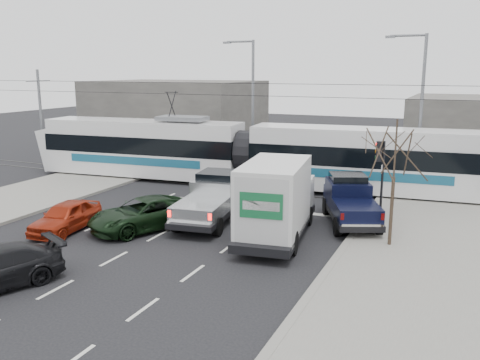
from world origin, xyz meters
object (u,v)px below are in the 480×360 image
at_px(traffic_signal, 380,162).
at_px(red_car, 66,217).
at_px(street_lamp_near, 418,102).
at_px(navy_pickup, 350,200).
at_px(bare_tree, 395,154).
at_px(green_car, 144,214).
at_px(silver_pickup, 214,197).
at_px(street_lamp_far, 250,97).
at_px(box_truck, 277,200).
at_px(tram, 246,153).

bearing_deg(traffic_signal, red_car, -148.16).
xyz_separation_m(street_lamp_near, navy_pickup, (-1.94, -8.69, -4.04)).
bearing_deg(bare_tree, green_car, -169.56).
xyz_separation_m(navy_pickup, red_car, (-11.12, -6.40, -0.41)).
relative_size(traffic_signal, street_lamp_near, 0.40).
xyz_separation_m(silver_pickup, navy_pickup, (5.99, 2.12, -0.01)).
height_order(bare_tree, traffic_signal, bare_tree).
bearing_deg(street_lamp_near, street_lamp_far, 170.13).
relative_size(street_lamp_far, red_car, 2.32).
xyz_separation_m(silver_pickup, red_car, (-5.13, -4.27, -0.42)).
bearing_deg(silver_pickup, street_lamp_near, 45.37).
relative_size(street_lamp_far, navy_pickup, 1.65).
distance_m(bare_tree, box_truck, 5.06).
relative_size(street_lamp_far, box_truck, 1.29).
height_order(bare_tree, street_lamp_near, street_lamp_near).
bearing_deg(street_lamp_far, bare_tree, -48.88).
bearing_deg(street_lamp_near, red_car, -130.88).
bearing_deg(tram, street_lamp_far, 104.90).
xyz_separation_m(street_lamp_far, red_car, (-1.57, -17.09, -4.45)).
distance_m(box_truck, navy_pickup, 4.25).
bearing_deg(green_car, box_truck, 36.52).
distance_m(traffic_signal, silver_pickup, 8.00).
height_order(street_lamp_far, silver_pickup, street_lamp_far).
bearing_deg(street_lamp_far, green_car, -84.80).
bearing_deg(silver_pickup, navy_pickup, 11.15).
bearing_deg(red_car, tram, 66.29).
bearing_deg(tram, silver_pickup, -83.93).
height_order(bare_tree, green_car, bare_tree).
bearing_deg(red_car, green_car, 22.95).
bearing_deg(street_lamp_near, bare_tree, -88.58).
height_order(traffic_signal, street_lamp_near, street_lamp_near).
bearing_deg(bare_tree, street_lamp_far, 131.12).
bearing_deg(navy_pickup, bare_tree, -74.67).
xyz_separation_m(traffic_signal, tram, (-8.62, 4.06, -0.75)).
height_order(traffic_signal, red_car, traffic_signal).
distance_m(tram, box_truck, 10.22).
xyz_separation_m(street_lamp_far, tram, (2.04, -5.44, -3.13)).
bearing_deg(navy_pickup, red_car, -173.24).
distance_m(bare_tree, traffic_signal, 4.28).
distance_m(bare_tree, street_lamp_far, 17.97).
bearing_deg(green_car, navy_pickup, 55.04).
distance_m(bare_tree, silver_pickup, 8.68).
distance_m(tram, green_car, 10.08).
distance_m(bare_tree, red_car, 14.18).
relative_size(tram, box_truck, 3.96).
bearing_deg(tram, street_lamp_near, 14.35).
xyz_separation_m(street_lamp_far, navy_pickup, (9.56, -10.69, -4.04)).
bearing_deg(bare_tree, navy_pickup, 128.48).
xyz_separation_m(bare_tree, box_truck, (-4.53, -0.72, -2.14)).
xyz_separation_m(bare_tree, navy_pickup, (-2.23, 2.81, -2.72)).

